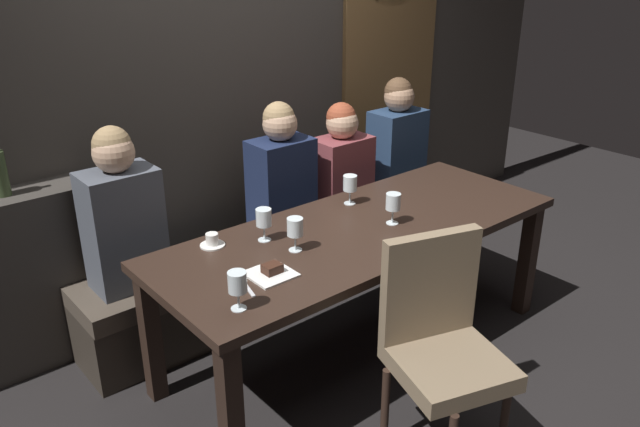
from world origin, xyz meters
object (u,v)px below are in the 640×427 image
object	(u,v)px
dessert_plate	(271,272)
dining_table	(361,242)
wine_glass_far_right	(393,202)
wine_glass_near_right	(350,184)
diner_near_end	(397,141)
fork_on_table	(247,287)
wine_glass_end_right	(237,283)
diner_bearded	(281,172)
espresso_cup	(212,241)
diner_far_end	(342,163)
banquette_bench	(281,266)
chair_near_side	(441,335)
wine_glass_end_left	(264,219)
wine_glass_near_left	(295,229)
diner_redhead	(122,213)

from	to	relation	value
dessert_plate	dining_table	bearing A→B (deg)	10.02
wine_glass_far_right	wine_glass_near_right	world-z (taller)	same
diner_near_end	fork_on_table	xyz separation A→B (m)	(-1.79, -0.86, -0.09)
diner_near_end	wine_glass_end_right	xyz separation A→B (m)	(-1.91, -0.97, 0.02)
dining_table	diner_bearded	bearing A→B (deg)	87.17
espresso_cup	dessert_plate	xyz separation A→B (m)	(0.05, -0.41, -0.01)
dining_table	diner_far_end	size ratio (longest dim) A/B	3.04
banquette_bench	dessert_plate	xyz separation A→B (m)	(-0.65, -0.81, 0.53)
dessert_plate	wine_glass_near_right	bearing A→B (deg)	25.13
diner_bearded	dessert_plate	world-z (taller)	diner_bearded
chair_near_side	diner_far_end	xyz separation A→B (m)	(0.72, 1.43, 0.23)
wine_glass_near_right	dessert_plate	size ratio (longest dim) A/B	0.86
wine_glass_end_right	dessert_plate	size ratio (longest dim) A/B	0.86
wine_glass_near_right	espresso_cup	distance (m)	0.86
wine_glass_end_left	wine_glass_near_right	world-z (taller)	same
wine_glass_far_right	wine_glass_end_right	distance (m)	1.07
banquette_bench	wine_glass_far_right	size ratio (longest dim) A/B	15.24
dining_table	chair_near_side	world-z (taller)	chair_near_side
diner_far_end	wine_glass_near_left	world-z (taller)	diner_far_end
chair_near_side	wine_glass_far_right	bearing A→B (deg)	60.32
wine_glass_near_left	wine_glass_far_right	size ratio (longest dim) A/B	1.00
diner_bearded	wine_glass_near_right	world-z (taller)	diner_bearded
diner_redhead	wine_glass_end_right	world-z (taller)	diner_redhead
diner_bearded	diner_near_end	world-z (taller)	diner_near_end
diner_bearded	fork_on_table	size ratio (longest dim) A/B	4.68
diner_bearded	dessert_plate	bearing A→B (deg)	-129.13
wine_glass_end_left	wine_glass_end_right	xyz separation A→B (m)	(-0.44, -0.44, 0.00)
banquette_bench	wine_glass_end_right	bearing A→B (deg)	-133.46
wine_glass_end_right	espresso_cup	distance (m)	0.60
wine_glass_near_left	wine_glass_end_right	size ratio (longest dim) A/B	1.00
diner_redhead	wine_glass_near_right	xyz separation A→B (m)	(1.12, -0.44, 0.01)
diner_far_end	wine_glass_end_left	size ratio (longest dim) A/B	4.41
wine_glass_near_left	espresso_cup	xyz separation A→B (m)	(-0.27, 0.29, -0.09)
wine_glass_near_right	espresso_cup	bearing A→B (deg)	177.97
chair_near_side	diner_bearded	world-z (taller)	diner_bearded
chair_near_side	dessert_plate	distance (m)	0.77
diner_far_end	wine_glass_end_right	distance (m)	1.70
chair_near_side	wine_glass_end_left	bearing A→B (deg)	105.14
wine_glass_end_left	dessert_plate	distance (m)	0.36
wine_glass_near_right	wine_glass_far_right	bearing A→B (deg)	-92.08
chair_near_side	wine_glass_end_right	size ratio (longest dim) A/B	5.98
chair_near_side	diner_near_end	distance (m)	1.91
diner_redhead	wine_glass_near_left	world-z (taller)	diner_redhead
diner_far_end	banquette_bench	bearing A→B (deg)	-179.28
diner_near_end	wine_glass_end_left	xyz separation A→B (m)	(-1.47, -0.53, 0.02)
diner_far_end	dessert_plate	distance (m)	1.41
diner_redhead	wine_glass_near_left	distance (m)	0.88
wine_glass_far_right	dessert_plate	distance (m)	0.80
dining_table	diner_redhead	distance (m)	1.20
chair_near_side	wine_glass_near_left	size ratio (longest dim) A/B	5.98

